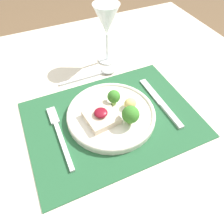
# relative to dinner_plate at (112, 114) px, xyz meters

# --- Properties ---
(ground_plane) EXTENTS (8.00, 8.00, 0.00)m
(ground_plane) POSITION_rel_dinner_plate_xyz_m (-0.00, -0.01, -0.76)
(ground_plane) COLOR brown
(dining_table) EXTENTS (1.23, 1.21, 0.74)m
(dining_table) POSITION_rel_dinner_plate_xyz_m (-0.00, -0.01, -0.10)
(dining_table) COLOR beige
(dining_table) RESTS_ON ground_plane
(placemat) EXTENTS (0.47, 0.35, 0.00)m
(placemat) POSITION_rel_dinner_plate_xyz_m (-0.00, -0.01, -0.02)
(placemat) COLOR #235633
(placemat) RESTS_ON dining_table
(dinner_plate) EXTENTS (0.25, 0.25, 0.07)m
(dinner_plate) POSITION_rel_dinner_plate_xyz_m (0.00, 0.00, 0.00)
(dinner_plate) COLOR silver
(dinner_plate) RESTS_ON placemat
(fork) EXTENTS (0.02, 0.22, 0.01)m
(fork) POSITION_rel_dinner_plate_xyz_m (-0.15, 0.01, -0.01)
(fork) COLOR silver
(fork) RESTS_ON placemat
(knife) EXTENTS (0.02, 0.22, 0.01)m
(knife) POSITION_rel_dinner_plate_xyz_m (0.16, -0.02, -0.01)
(knife) COLOR silver
(knife) RESTS_ON placemat
(spoon) EXTENTS (0.20, 0.04, 0.01)m
(spoon) POSITION_rel_dinner_plate_xyz_m (0.05, 0.20, -0.01)
(spoon) COLOR silver
(spoon) RESTS_ON dining_table
(wine_glass_near) EXTENTS (0.09, 0.09, 0.20)m
(wine_glass_near) POSITION_rel_dinner_plate_xyz_m (0.10, 0.26, 0.13)
(wine_glass_near) COLOR white
(wine_glass_near) RESTS_ON dining_table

